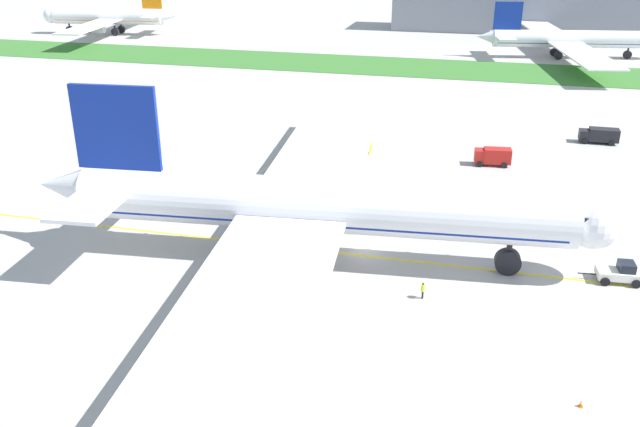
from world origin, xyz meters
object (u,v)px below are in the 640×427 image
object	(u,v)px
ground_crew_wingwalker_port	(232,219)
service_truck_fuel_bowser	(599,135)
airliner_foreground	(311,206)
parked_airliner_far_left	(110,17)
ground_crew_marshaller_front	(423,289)
service_truck_catering_van	(356,144)
service_truck_baggage_loader	(493,156)
pushback_tug	(620,273)
parked_airliner_far_centre	(567,39)
traffic_cone_near_nose	(581,404)

from	to	relation	value
ground_crew_wingwalker_port	service_truck_fuel_bowser	xyz separation A→B (m)	(46.24, 45.70, 0.33)
airliner_foreground	parked_airliner_far_left	world-z (taller)	airliner_foreground
ground_crew_marshaller_front	service_truck_catering_van	xyz separation A→B (m)	(-14.97, 41.85, 0.56)
airliner_foreground	service_truck_baggage_loader	size ratio (longest dim) A/B	18.12
airliner_foreground	ground_crew_wingwalker_port	xyz separation A→B (m)	(-11.24, 5.77, -5.12)
service_truck_fuel_bowser	service_truck_catering_van	bearing A→B (deg)	-158.08
service_truck_fuel_bowser	parked_airliner_far_left	size ratio (longest dim) A/B	0.09
airliner_foreground	pushback_tug	distance (m)	31.97
ground_crew_marshaller_front	parked_airliner_far_centre	xyz separation A→B (m)	(22.93, 134.22, 3.80)
service_truck_catering_van	airliner_foreground	bearing A→B (deg)	-86.21
traffic_cone_near_nose	parked_airliner_far_centre	size ratio (longest dim) A/B	0.01
pushback_tug	service_truck_catering_van	bearing A→B (deg)	135.20
pushback_tug	parked_airliner_far_centre	distance (m)	126.10
airliner_foreground	service_truck_fuel_bowser	bearing A→B (deg)	55.78
airliner_foreground	traffic_cone_near_nose	size ratio (longest dim) A/B	170.33
airliner_foreground	parked_airliner_far_left	distance (m)	169.82
service_truck_baggage_loader	service_truck_catering_van	size ratio (longest dim) A/B	1.10
airliner_foreground	traffic_cone_near_nose	distance (m)	32.29
pushback_tug	parked_airliner_far_centre	xyz separation A→B (m)	(4.06, 125.97, 3.84)
traffic_cone_near_nose	parked_airliner_far_left	xyz separation A→B (m)	(-127.81, 154.25, 5.19)
service_truck_catering_van	service_truck_baggage_loader	bearing A→B (deg)	-1.30
parked_airliner_far_centre	ground_crew_wingwalker_port	bearing A→B (deg)	-110.80
traffic_cone_near_nose	airliner_foreground	bearing A→B (deg)	144.44
traffic_cone_near_nose	service_truck_catering_van	xyz separation A→B (m)	(-28.24, 54.87, 1.31)
airliner_foreground	parked_airliner_far_left	bearing A→B (deg)	126.91
ground_crew_wingwalker_port	ground_crew_marshaller_front	size ratio (longest dim) A/B	1.01
ground_crew_wingwalker_port	service_truck_fuel_bowser	distance (m)	65.01
pushback_tug	traffic_cone_near_nose	xyz separation A→B (m)	(-5.60, -21.27, -0.71)
pushback_tug	airliner_foreground	bearing A→B (deg)	-174.89
pushback_tug	service_truck_baggage_loader	distance (m)	35.63
service_truck_catering_van	parked_airliner_far_centre	distance (m)	99.90
ground_crew_marshaller_front	service_truck_catering_van	bearing A→B (deg)	109.69
parked_airliner_far_left	ground_crew_wingwalker_port	bearing A→B (deg)	-55.09
traffic_cone_near_nose	service_truck_fuel_bowser	size ratio (longest dim) A/B	0.09
pushback_tug	service_truck_catering_van	world-z (taller)	service_truck_catering_van
service_truck_fuel_bowser	parked_airliner_far_centre	distance (m)	77.39
pushback_tug	ground_crew_wingwalker_port	size ratio (longest dim) A/B	3.51
service_truck_catering_van	parked_airliner_far_centre	xyz separation A→B (m)	(37.90, 92.37, 3.24)
ground_crew_wingwalker_port	parked_airliner_far_left	world-z (taller)	parked_airliner_far_left
pushback_tug	service_truck_catering_van	distance (m)	47.69
airliner_foreground	ground_crew_marshaller_front	distance (m)	14.62
ground_crew_wingwalker_port	traffic_cone_near_nose	xyz separation A→B (m)	(37.06, -24.23, -0.77)
ground_crew_wingwalker_port	pushback_tug	bearing A→B (deg)	-3.97
pushback_tug	parked_airliner_far_left	bearing A→B (deg)	135.09
ground_crew_wingwalker_port	service_truck_baggage_loader	distance (m)	42.25
service_truck_baggage_loader	parked_airliner_far_centre	size ratio (longest dim) A/B	0.07
service_truck_baggage_loader	service_truck_fuel_bowser	xyz separation A→B (m)	(16.67, 15.53, -0.08)
service_truck_catering_van	parked_airliner_far_centre	bearing A→B (deg)	67.69
airliner_foreground	ground_crew_wingwalker_port	distance (m)	13.63
parked_airliner_far_centre	service_truck_catering_van	bearing A→B (deg)	-112.31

